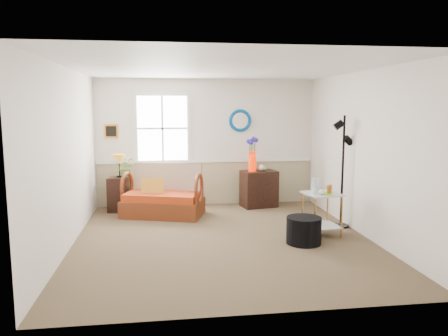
{
  "coord_description": "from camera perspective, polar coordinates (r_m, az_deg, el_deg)",
  "views": [
    {
      "loc": [
        -0.87,
        -6.49,
        2.04
      ],
      "look_at": [
        0.07,
        0.38,
        1.06
      ],
      "focal_mm": 35.0,
      "sensor_mm": 36.0,
      "label": 1
    }
  ],
  "objects": [
    {
      "name": "floor",
      "position": [
        6.85,
        -0.19,
        -9.27
      ],
      "size": [
        4.5,
        5.0,
        0.01
      ],
      "primitive_type": "cube",
      "color": "brown",
      "rests_on": "ground"
    },
    {
      "name": "chair_rail",
      "position": [
        9.07,
        -2.26,
        0.93
      ],
      "size": [
        4.46,
        0.04,
        0.06
      ],
      "primitive_type": "cube",
      "color": "white",
      "rests_on": "walls"
    },
    {
      "name": "side_table",
      "position": [
        7.15,
        12.62,
        -5.9
      ],
      "size": [
        0.6,
        0.6,
        0.68
      ],
      "primitive_type": null,
      "rotation": [
        0.0,
        0.0,
        0.13
      ],
      "color": "#BE823B",
      "rests_on": "floor"
    },
    {
      "name": "potted_plant",
      "position": [
        8.72,
        -12.68,
        -0.19
      ],
      "size": [
        0.35,
        0.39,
        0.3
      ],
      "primitive_type": "imported",
      "rotation": [
        0.0,
        0.0,
        0.01
      ],
      "color": "#598439",
      "rests_on": "lamp_stand"
    },
    {
      "name": "table_lamp",
      "position": [
        8.69,
        -13.51,
        0.27
      ],
      "size": [
        0.27,
        0.27,
        0.45
      ],
      "primitive_type": null,
      "rotation": [
        0.0,
        0.0,
        0.1
      ],
      "color": "orange",
      "rests_on": "lamp_stand"
    },
    {
      "name": "flower_vase",
      "position": [
        8.81,
        3.73,
        1.76
      ],
      "size": [
        0.23,
        0.23,
        0.67
      ],
      "primitive_type": null,
      "rotation": [
        0.0,
        0.0,
        0.2
      ],
      "color": "red",
      "rests_on": "cabinet"
    },
    {
      "name": "wainscot",
      "position": [
        9.15,
        -2.25,
        -1.98
      ],
      "size": [
        4.46,
        0.02,
        0.9
      ],
      "primitive_type": "cube",
      "color": "tan",
      "rests_on": "walls"
    },
    {
      "name": "picture",
      "position": [
        9.04,
        -14.53,
        4.67
      ],
      "size": [
        0.28,
        0.03,
        0.28
      ],
      "primitive_type": "cube",
      "color": "orange",
      "rests_on": "walls"
    },
    {
      "name": "ottoman",
      "position": [
        6.7,
        10.38,
        -8.01
      ],
      "size": [
        0.69,
        0.69,
        0.4
      ],
      "primitive_type": "cylinder",
      "rotation": [
        0.0,
        0.0,
        -0.4
      ],
      "color": "black",
      "rests_on": "floor"
    },
    {
      "name": "cabinet",
      "position": [
        8.97,
        4.58,
        -2.72
      ],
      "size": [
        0.77,
        0.58,
        0.74
      ],
      "primitive_type": null,
      "rotation": [
        0.0,
        0.0,
        0.2
      ],
      "color": "#371B13",
      "rests_on": "floor"
    },
    {
      "name": "ceiling",
      "position": [
        6.57,
        -0.2,
        12.94
      ],
      "size": [
        4.5,
        5.0,
        0.01
      ],
      "primitive_type": "cube",
      "color": "white",
      "rests_on": "walls"
    },
    {
      "name": "window",
      "position": [
        8.97,
        -8.04,
        5.15
      ],
      "size": [
        1.14,
        0.06,
        1.44
      ],
      "primitive_type": null,
      "color": "white",
      "rests_on": "walls"
    },
    {
      "name": "lamp_stand",
      "position": [
        8.8,
        -13.6,
        -3.35
      ],
      "size": [
        0.42,
        0.42,
        0.67
      ],
      "primitive_type": null,
      "rotation": [
        0.0,
        0.0,
        -0.11
      ],
      "color": "#371B13",
      "rests_on": "floor"
    },
    {
      "name": "tabletop_items",
      "position": [
        7.07,
        12.72,
        -2.28
      ],
      "size": [
        0.42,
        0.42,
        0.23
      ],
      "primitive_type": null,
      "rotation": [
        0.0,
        0.0,
        -0.08
      ],
      "color": "silver",
      "rests_on": "side_table"
    },
    {
      "name": "walls",
      "position": [
        6.59,
        -0.2,
        1.6
      ],
      "size": [
        4.51,
        5.01,
        2.6
      ],
      "color": "silver",
      "rests_on": "floor"
    },
    {
      "name": "mirror",
      "position": [
        9.11,
        2.12,
        6.21
      ],
      "size": [
        0.47,
        0.07,
        0.47
      ],
      "primitive_type": "torus",
      "rotation": [
        1.57,
        0.0,
        0.0
      ],
      "color": "#005BA4",
      "rests_on": "walls"
    },
    {
      "name": "throw_pillow",
      "position": [
        8.24,
        -9.31,
        -2.73
      ],
      "size": [
        0.42,
        0.15,
        0.41
      ],
      "primitive_type": null,
      "rotation": [
        0.0,
        0.0,
        -0.11
      ],
      "color": "orange",
      "rests_on": "loveseat"
    },
    {
      "name": "loveseat",
      "position": [
        8.25,
        -8.0,
        -2.97
      ],
      "size": [
        1.64,
        1.22,
        0.95
      ],
      "primitive_type": null,
      "rotation": [
        0.0,
        0.0,
        -0.3
      ],
      "color": "maroon",
      "rests_on": "floor"
    },
    {
      "name": "floor_lamp",
      "position": [
        7.61,
        15.23,
        -0.49
      ],
      "size": [
        0.31,
        0.31,
        1.9
      ],
      "primitive_type": null,
      "rotation": [
        0.0,
        0.0,
        -0.16
      ],
      "color": "black",
      "rests_on": "floor"
    }
  ]
}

